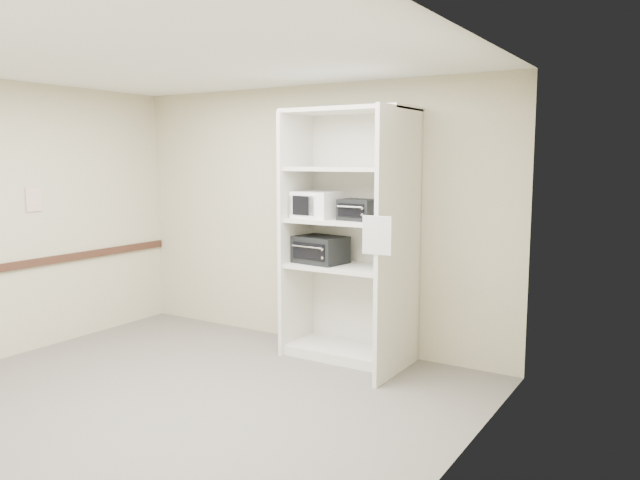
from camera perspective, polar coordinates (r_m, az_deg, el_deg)
The scene contains 12 objects.
floor at distance 5.34m, azimuth -12.75°, elevation -14.14°, with size 4.50×4.00×0.01m, color #625E55.
ceiling at distance 5.03m, azimuth -13.66°, elevation 15.86°, with size 4.50×4.00×0.01m, color white.
wall_back at distance 6.57m, azimuth -0.80°, elevation 2.23°, with size 4.50×0.02×2.70m, color beige.
wall_left at distance 6.78m, azimuth -26.82°, elevation 1.59°, with size 0.02×4.00×2.70m, color beige.
wall_right at distance 3.78m, azimuth 11.79°, elevation -1.78°, with size 0.02×4.00×2.70m, color beige.
shelving_unit at distance 6.00m, azimuth 3.05°, elevation -0.38°, with size 1.24×0.92×2.42m.
microwave at distance 6.11m, azimuth -0.33°, elevation 3.24°, with size 0.43×0.33×0.26m, color white.
toaster_oven_upper at distance 5.88m, azimuth 3.57°, elevation 2.78°, with size 0.35×0.26×0.20m, color black.
toaster_oven_lower at distance 6.17m, azimuth 0.06°, elevation -0.89°, with size 0.48×0.36×0.27m, color black.
paper_sign at distance 5.16m, azimuth 5.21°, elevation 0.43°, with size 0.25×0.01×0.32m, color white.
chair_rail at distance 6.81m, azimuth -26.50°, elevation -2.18°, with size 0.04×3.98×0.08m, color #3A1F16.
wall_poster at distance 6.92m, azimuth -24.70°, elevation 3.39°, with size 0.01×0.17×0.24m, color silver.
Camera 1 is at (3.51, -3.52, 1.94)m, focal length 35.00 mm.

